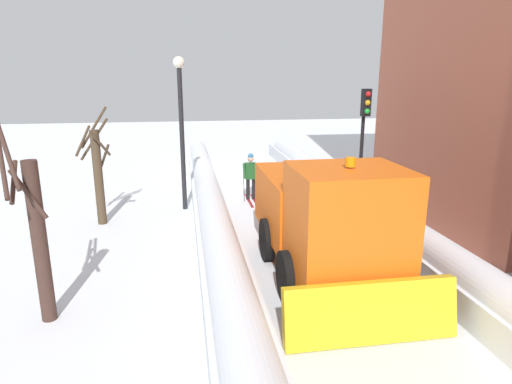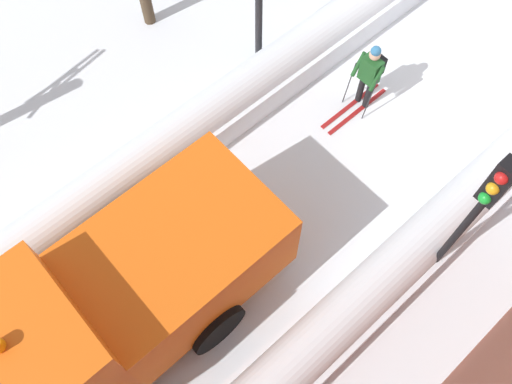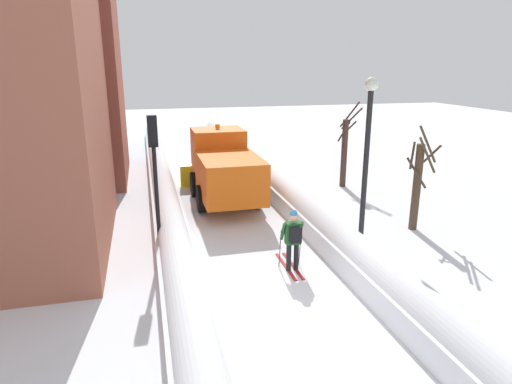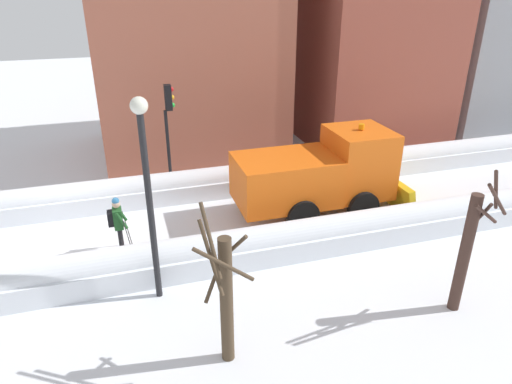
{
  "view_description": "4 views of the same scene",
  "coord_description": "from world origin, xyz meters",
  "px_view_note": "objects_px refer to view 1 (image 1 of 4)",
  "views": [
    {
      "loc": [
        3.2,
        17.76,
        4.61
      ],
      "look_at": [
        1.18,
        5.6,
        1.35
      ],
      "focal_mm": 30.54,
      "sensor_mm": 36.0,
      "label": 1
    },
    {
      "loc": [
        -3.25,
        8.4,
        10.08
      ],
      "look_at": [
        0.18,
        5.33,
        1.15
      ],
      "focal_mm": 38.44,
      "sensor_mm": 36.0,
      "label": 2
    },
    {
      "loc": [
        -3.08,
        -9.18,
        5.64
      ],
      "look_at": [
        0.27,
        3.99,
        1.68
      ],
      "focal_mm": 31.03,
      "sensor_mm": 36.0,
      "label": 3
    },
    {
      "loc": [
        13.41,
        2.05,
        7.57
      ],
      "look_at": [
        0.23,
        6.08,
        1.17
      ],
      "focal_mm": 32.19,
      "sensor_mm": 36.0,
      "label": 4
    }
  ],
  "objects_px": {
    "traffic_light_pole": "(364,127)",
    "bare_tree_near": "(98,172)",
    "street_lamp": "(181,115)",
    "plow_truck": "(325,216)",
    "skier": "(251,174)",
    "bare_tree_mid": "(37,235)"
  },
  "relations": [
    {
      "from": "skier",
      "to": "street_lamp",
      "type": "bearing_deg",
      "value": 18.65
    },
    {
      "from": "street_lamp",
      "to": "bare_tree_mid",
      "type": "height_order",
      "value": "street_lamp"
    },
    {
      "from": "traffic_light_pole",
      "to": "bare_tree_near",
      "type": "bearing_deg",
      "value": -0.44
    },
    {
      "from": "bare_tree_near",
      "to": "bare_tree_mid",
      "type": "xyz_separation_m",
      "value": [
        0.05,
        5.9,
        0.07
      ]
    },
    {
      "from": "street_lamp",
      "to": "bare_tree_mid",
      "type": "bearing_deg",
      "value": 69.03
    },
    {
      "from": "traffic_light_pole",
      "to": "street_lamp",
      "type": "distance_m",
      "value": 6.25
    },
    {
      "from": "plow_truck",
      "to": "street_lamp",
      "type": "relative_size",
      "value": 1.13
    },
    {
      "from": "bare_tree_mid",
      "to": "traffic_light_pole",
      "type": "bearing_deg",
      "value": -146.53
    },
    {
      "from": "plow_truck",
      "to": "traffic_light_pole",
      "type": "distance_m",
      "value": 5.77
    },
    {
      "from": "skier",
      "to": "bare_tree_mid",
      "type": "bearing_deg",
      "value": 56.53
    },
    {
      "from": "traffic_light_pole",
      "to": "bare_tree_near",
      "type": "height_order",
      "value": "traffic_light_pole"
    },
    {
      "from": "traffic_light_pole",
      "to": "street_lamp",
      "type": "relative_size",
      "value": 0.8
    },
    {
      "from": "street_lamp",
      "to": "bare_tree_mid",
      "type": "distance_m",
      "value": 7.76
    },
    {
      "from": "plow_truck",
      "to": "bare_tree_near",
      "type": "relative_size",
      "value": 1.6
    },
    {
      "from": "traffic_light_pole",
      "to": "street_lamp",
      "type": "bearing_deg",
      "value": -11.61
    },
    {
      "from": "street_lamp",
      "to": "bare_tree_mid",
      "type": "relative_size",
      "value": 1.32
    },
    {
      "from": "bare_tree_near",
      "to": "skier",
      "type": "bearing_deg",
      "value": -158.57
    },
    {
      "from": "street_lamp",
      "to": "plow_truck",
      "type": "bearing_deg",
      "value": 118.15
    },
    {
      "from": "street_lamp",
      "to": "bare_tree_near",
      "type": "xyz_separation_m",
      "value": [
        2.67,
        1.19,
        -1.65
      ]
    },
    {
      "from": "traffic_light_pole",
      "to": "skier",
      "type": "bearing_deg",
      "value": -30.57
    },
    {
      "from": "skier",
      "to": "bare_tree_near",
      "type": "distance_m",
      "value": 5.63
    },
    {
      "from": "skier",
      "to": "bare_tree_near",
      "type": "height_order",
      "value": "bare_tree_near"
    }
  ]
}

